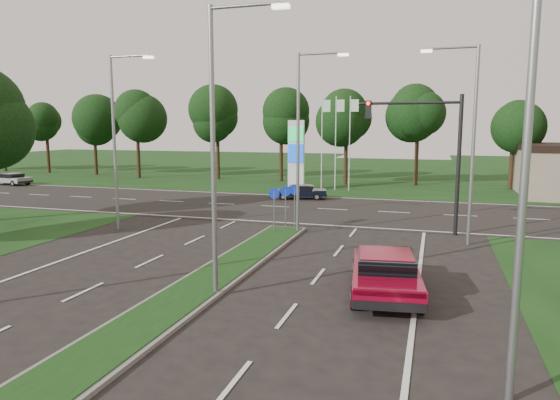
% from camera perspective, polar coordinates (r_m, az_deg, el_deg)
% --- Properties ---
extents(ground, '(160.00, 160.00, 0.00)m').
position_cam_1_polar(ground, '(12.28, -23.42, -18.45)').
color(ground, black).
rests_on(ground, ground).
extents(verge_far, '(160.00, 50.00, 0.02)m').
position_cam_1_polar(verge_far, '(63.84, 10.63, 3.31)').
color(verge_far, black).
rests_on(verge_far, ground).
extents(cross_road, '(160.00, 12.00, 0.02)m').
position_cam_1_polar(cross_road, '(33.46, 4.32, -1.00)').
color(cross_road, black).
rests_on(cross_road, ground).
extents(median_kerb, '(2.00, 26.00, 0.12)m').
position_cam_1_polar(median_kerb, '(15.22, -13.38, -12.43)').
color(median_kerb, slate).
rests_on(median_kerb, ground).
extents(streetlight_median_near, '(2.53, 0.22, 9.00)m').
position_cam_1_polar(streetlight_median_near, '(15.56, -7.02, 7.10)').
color(streetlight_median_near, gray).
rests_on(streetlight_median_near, ground).
extents(streetlight_median_far, '(2.53, 0.22, 9.00)m').
position_cam_1_polar(streetlight_median_far, '(25.02, 2.53, 7.58)').
color(streetlight_median_far, gray).
rests_on(streetlight_median_far, ground).
extents(streetlight_left_far, '(2.53, 0.22, 9.00)m').
position_cam_1_polar(streetlight_left_far, '(27.18, -18.11, 7.24)').
color(streetlight_left_far, gray).
rests_on(streetlight_left_far, ground).
extents(streetlight_right_far, '(2.53, 0.22, 9.00)m').
position_cam_1_polar(streetlight_right_far, '(24.22, 20.80, 7.03)').
color(streetlight_right_far, gray).
rests_on(streetlight_right_far, ground).
extents(streetlight_right_near, '(2.53, 0.22, 9.00)m').
position_cam_1_polar(streetlight_right_near, '(10.28, 25.27, 5.79)').
color(streetlight_right_near, gray).
rests_on(streetlight_right_near, ground).
extents(traffic_signal, '(5.10, 0.42, 7.00)m').
position_cam_1_polar(traffic_signal, '(26.19, 16.97, 6.33)').
color(traffic_signal, black).
rests_on(traffic_signal, ground).
extents(median_signs, '(1.16, 1.76, 2.38)m').
position_cam_1_polar(median_signs, '(25.93, 0.57, 0.15)').
color(median_signs, gray).
rests_on(median_signs, ground).
extents(gas_pylon, '(5.80, 1.26, 8.00)m').
position_cam_1_polar(gas_pylon, '(42.78, 2.16, 5.35)').
color(gas_pylon, silver).
rests_on(gas_pylon, ground).
extents(treeline_far, '(6.00, 6.00, 9.90)m').
position_cam_1_polar(treeline_far, '(48.68, 8.83, 9.89)').
color(treeline_far, black).
rests_on(treeline_far, ground).
extents(red_sedan, '(2.74, 5.28, 1.39)m').
position_cam_1_polar(red_sedan, '(16.71, 11.96, -8.02)').
color(red_sedan, maroon).
rests_on(red_sedan, ground).
extents(navy_sedan, '(4.19, 2.56, 1.07)m').
position_cam_1_polar(navy_sedan, '(37.77, 2.32, 0.97)').
color(navy_sedan, black).
rests_on(navy_sedan, ground).
extents(far_car_a, '(4.04, 2.24, 1.10)m').
position_cam_1_polar(far_car_a, '(53.50, -28.32, 2.15)').
color(far_car_a, '#A4A4A4').
rests_on(far_car_a, ground).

